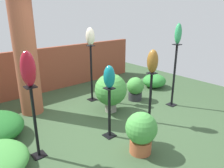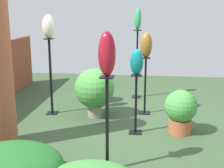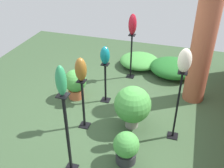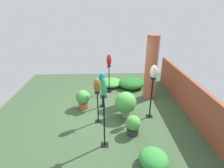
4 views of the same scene
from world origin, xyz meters
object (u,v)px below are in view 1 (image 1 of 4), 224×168
(art_vase_bronze, at_px, (153,61))
(brick_pillar, at_px, (26,58))
(art_vase_ivory, at_px, (90,36))
(potted_plant_front_left, at_px, (141,131))
(pedestal_jade, at_px, (174,78))
(pedestal_teal, at_px, (109,115))
(pedestal_bronze, at_px, (150,100))
(pedestal_ivory, at_px, (91,76))
(art_vase_ruby, at_px, (28,69))
(pedestal_ruby, at_px, (35,126))
(art_vase_jade, at_px, (178,34))
(potted_plant_back_center, at_px, (111,90))
(potted_plant_near_pillar, at_px, (135,88))
(art_vase_teal, at_px, (109,77))

(art_vase_bronze, bearing_deg, brick_pillar, 129.08)
(art_vase_ivory, height_order, potted_plant_front_left, art_vase_ivory)
(pedestal_jade, bearing_deg, pedestal_teal, -177.90)
(art_vase_ivory, bearing_deg, brick_pillar, 167.86)
(pedestal_bronze, distance_m, art_vase_bronze, 0.81)
(pedestal_ivory, distance_m, art_vase_ruby, 2.51)
(pedestal_ruby, xyz_separation_m, art_vase_jade, (3.28, -0.21, 1.17))
(art_vase_jade, bearing_deg, pedestal_teal, -177.90)
(potted_plant_front_left, bearing_deg, potted_plant_back_center, 67.37)
(pedestal_jade, distance_m, art_vase_ruby, 3.37)
(art_vase_bronze, bearing_deg, pedestal_teal, 172.51)
(pedestal_teal, bearing_deg, art_vase_ruby, 166.92)
(pedestal_ivory, xyz_separation_m, art_vase_jade, (1.29, -1.53, 1.06))
(art_vase_ruby, distance_m, potted_plant_back_center, 2.19)
(brick_pillar, bearing_deg, pedestal_bronze, -50.92)
(potted_plant_front_left, xyz_separation_m, potted_plant_near_pillar, (1.54, 1.59, -0.07))
(pedestal_jade, distance_m, pedestal_ruby, 3.29)
(art_vase_teal, bearing_deg, pedestal_ivory, 64.82)
(art_vase_teal, bearing_deg, potted_plant_front_left, -83.91)
(art_vase_teal, distance_m, art_vase_ivory, 1.83)
(brick_pillar, distance_m, pedestal_ruby, 1.86)
(art_vase_ruby, height_order, potted_plant_back_center, art_vase_ruby)
(pedestal_teal, bearing_deg, potted_plant_back_center, 48.45)
(brick_pillar, height_order, pedestal_jade, brick_pillar)
(pedestal_ruby, bearing_deg, pedestal_jade, -3.69)
(pedestal_bronze, bearing_deg, pedestal_ivory, 97.02)
(potted_plant_front_left, bearing_deg, art_vase_jade, 21.43)
(pedestal_ivory, height_order, potted_plant_front_left, pedestal_ivory)
(pedestal_bronze, bearing_deg, art_vase_jade, 10.59)
(pedestal_bronze, distance_m, pedestal_ruby, 2.24)
(pedestal_bronze, distance_m, potted_plant_near_pillar, 1.22)
(art_vase_teal, height_order, potted_plant_front_left, art_vase_teal)
(potted_plant_front_left, bearing_deg, art_vase_bronze, 32.66)
(potted_plant_back_center, bearing_deg, pedestal_teal, -131.55)
(pedestal_ivory, xyz_separation_m, art_vase_teal, (-0.75, -1.60, 0.49))
(pedestal_ruby, bearing_deg, art_vase_jade, -3.69)
(art_vase_ivory, distance_m, potted_plant_front_left, 2.70)
(art_vase_ivory, height_order, art_vase_jade, art_vase_jade)
(art_vase_bronze, bearing_deg, art_vase_ruby, 169.35)
(potted_plant_back_center, bearing_deg, pedestal_ivory, 85.64)
(pedestal_ivory, relative_size, art_vase_jade, 3.09)
(brick_pillar, bearing_deg, art_vase_teal, -70.17)
(potted_plant_front_left, height_order, potted_plant_back_center, potted_plant_back_center)
(pedestal_teal, height_order, art_vase_jade, art_vase_jade)
(pedestal_teal, relative_size, art_vase_ruby, 1.83)
(brick_pillar, distance_m, potted_plant_near_pillar, 2.69)
(pedestal_ruby, distance_m, art_vase_teal, 1.40)
(pedestal_ruby, bearing_deg, art_vase_teal, -13.08)
(art_vase_jade, xyz_separation_m, potted_plant_near_pillar, (-0.43, 0.82, -1.39))
(pedestal_jade, distance_m, art_vase_jade, 1.02)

